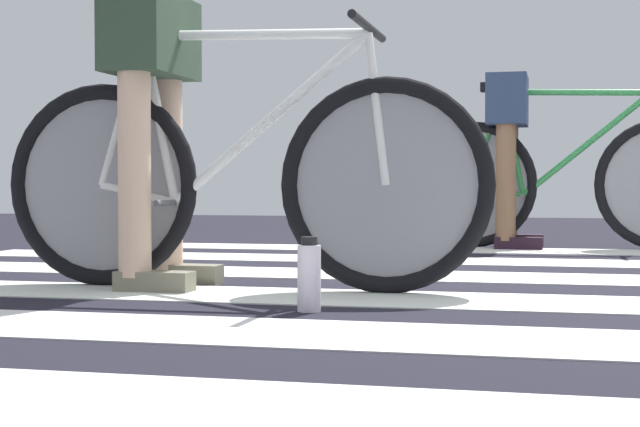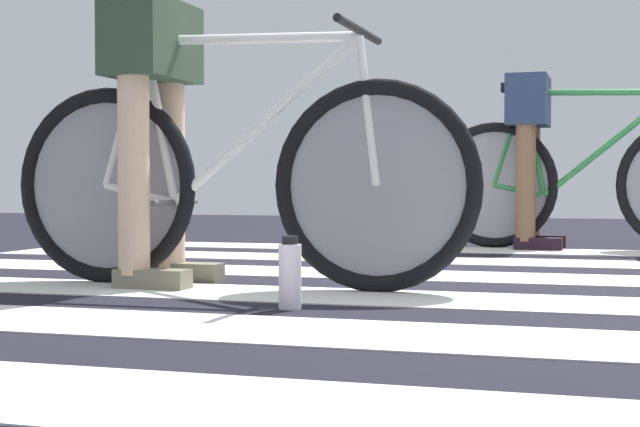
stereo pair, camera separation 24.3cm
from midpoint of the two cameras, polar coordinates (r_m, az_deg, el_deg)
The scene contains 7 objects.
ground at distance 3.60m, azimuth 13.59°, elevation -4.26°, with size 18.00×14.00×0.02m.
crosswalk_markings at distance 3.42m, azimuth 12.98°, elevation -4.38°, with size 5.41×4.28×0.00m.
bicycle_1_of_2 at distance 3.36m, azimuth -3.17°, elevation 2.11°, with size 1.74×0.52×0.93m.
cyclist_1_of_2 at distance 3.50m, azimuth -7.98°, elevation 6.56°, with size 0.32×0.41×1.02m.
bicycle_2_of_2 at distance 5.55m, azimuth 16.63°, elevation 1.89°, with size 1.74×0.52×0.93m.
cyclist_2_of_2 at distance 5.57m, azimuth 13.45°, elevation 4.41°, with size 0.32×0.41×0.97m.
water_bottle at distance 2.79m, azimuth 0.60°, elevation -3.67°, with size 0.07×0.07×0.21m.
Camera 2 is at (0.32, -3.58, 0.38)m, focal length 54.42 mm.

